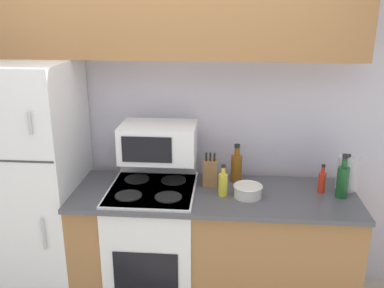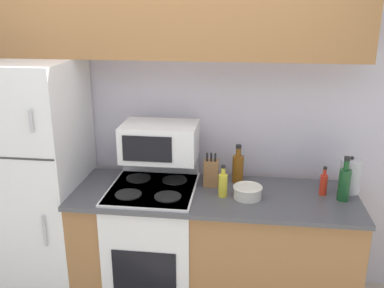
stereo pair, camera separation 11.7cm
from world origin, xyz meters
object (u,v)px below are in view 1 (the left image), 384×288
(refrigerator, at_px, (32,185))
(knife_block, at_px, (210,173))
(microwave, at_px, (159,142))
(bottle_cooking_spray, at_px, (223,184))
(bottle_wine_green, at_px, (343,181))
(bottle_whiskey, at_px, (236,167))
(kettle, at_px, (347,173))
(bowl, at_px, (248,191))
(bottle_hot_sauce, at_px, (322,181))
(stove, at_px, (154,244))

(refrigerator, height_order, knife_block, refrigerator)
(microwave, xyz_separation_m, bottle_cooking_spray, (0.46, -0.18, -0.22))
(refrigerator, distance_m, knife_block, 1.28)
(refrigerator, distance_m, bottle_wine_green, 2.15)
(bottle_whiskey, xyz_separation_m, kettle, (0.76, -0.07, 0.01))
(refrigerator, height_order, bowl, refrigerator)
(bowl, bearing_deg, microwave, 163.47)
(bottle_cooking_spray, distance_m, bottle_hot_sauce, 0.68)
(bottle_cooking_spray, relative_size, bottle_hot_sauce, 1.10)
(knife_block, xyz_separation_m, bowl, (0.26, -0.17, -0.05))
(bottle_whiskey, bearing_deg, bowl, -74.32)
(refrigerator, distance_m, bowl, 1.53)
(microwave, height_order, bottle_whiskey, microwave)
(bowl, xyz_separation_m, bottle_whiskey, (-0.07, 0.26, 0.07))
(kettle, bearing_deg, bowl, -164.80)
(refrigerator, bearing_deg, bottle_hot_sauce, 0.60)
(bowl, xyz_separation_m, bottle_wine_green, (0.62, 0.05, 0.07))
(microwave, relative_size, bottle_cooking_spray, 2.37)
(knife_block, bearing_deg, bottle_hot_sauce, -4.36)
(knife_block, bearing_deg, stove, -162.66)
(bottle_hot_sauce, bearing_deg, refrigerator, -179.40)
(refrigerator, relative_size, bottle_hot_sauce, 8.85)
(bowl, bearing_deg, knife_block, 146.04)
(microwave, xyz_separation_m, bottle_whiskey, (0.55, 0.07, -0.20))
(bottle_wine_green, bearing_deg, kettle, 64.56)
(bottle_hot_sauce, bearing_deg, bottle_whiskey, 166.02)
(bottle_cooking_spray, height_order, bottle_whiskey, bottle_whiskey)
(bowl, bearing_deg, bottle_whiskey, 105.68)
(microwave, relative_size, bowl, 2.67)
(bottle_whiskey, distance_m, kettle, 0.76)
(stove, relative_size, knife_block, 4.41)
(bottle_whiskey, height_order, kettle, bottle_whiskey)
(stove, bearing_deg, knife_block, 17.34)
(stove, distance_m, bowl, 0.81)
(refrigerator, height_order, bottle_wine_green, refrigerator)
(bottle_hot_sauce, xyz_separation_m, bottle_whiskey, (-0.57, 0.14, 0.03))
(microwave, bearing_deg, kettle, 0.07)
(microwave, relative_size, bottle_whiskey, 1.86)
(stove, xyz_separation_m, bottle_whiskey, (0.58, 0.21, 0.54))
(kettle, bearing_deg, bottle_whiskey, 174.53)
(microwave, xyz_separation_m, bowl, (0.62, -0.18, -0.26))
(refrigerator, relative_size, bottle_whiskey, 6.32)
(refrigerator, height_order, kettle, refrigerator)
(stove, xyz_separation_m, kettle, (1.34, 0.14, 0.54))
(bowl, height_order, bottle_whiskey, bottle_whiskey)
(kettle, bearing_deg, stove, -174.19)
(bottle_cooking_spray, bearing_deg, stove, 174.79)
(bowl, bearing_deg, bottle_wine_green, 4.49)
(bowl, relative_size, bottle_cooking_spray, 0.89)
(bottle_cooking_spray, bearing_deg, kettle, 12.00)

